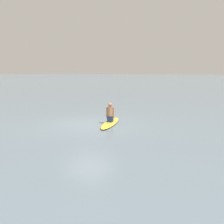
{
  "coord_description": "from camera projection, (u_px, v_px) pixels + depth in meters",
  "views": [
    {
      "loc": [
        -7.45,
        9.55,
        2.85
      ],
      "look_at": [
        -0.96,
        -0.8,
        0.67
      ],
      "focal_mm": 36.74,
      "sensor_mm": 36.0,
      "label": 1
    }
  ],
  "objects": [
    {
      "name": "surfboard",
      "position": [
        110.0,
        123.0,
        12.52
      ],
      "size": [
        1.54,
        3.06,
        0.13
      ],
      "primitive_type": "ellipsoid",
      "rotation": [
        0.0,
        0.0,
        -1.26
      ],
      "color": "gold",
      "rests_on": "ground"
    },
    {
      "name": "ground_plane",
      "position": [
        89.0,
        125.0,
        12.36
      ],
      "size": [
        400.0,
        400.0,
        0.0
      ],
      "primitive_type": "plane",
      "color": "slate"
    },
    {
      "name": "person_paddler",
      "position": [
        110.0,
        113.0,
        12.42
      ],
      "size": [
        0.46,
        0.42,
        1.05
      ],
      "rotation": [
        0.0,
        0.0,
        -1.26
      ],
      "color": "navy",
      "rests_on": "surfboard"
    }
  ]
}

